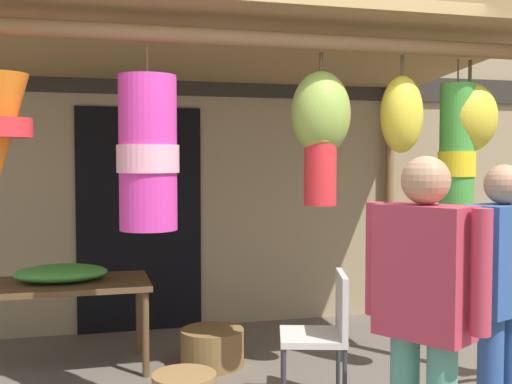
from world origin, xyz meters
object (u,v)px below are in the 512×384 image
at_px(customer_foreground, 502,286).
at_px(vendor_in_orange, 424,304).
at_px(folding_chair, 325,327).
at_px(flower_heap_on_table, 63,273).
at_px(wicker_basket_by_table, 212,348).
at_px(display_table, 55,292).

bearing_deg(customer_foreground, vendor_in_orange, -151.26).
bearing_deg(folding_chair, flower_heap_on_table, 144.14).
relative_size(flower_heap_on_table, customer_foreground, 0.44).
xyz_separation_m(wicker_basket_by_table, customer_foreground, (1.18, -1.76, 0.75)).
relative_size(display_table, wicker_basket_by_table, 2.85).
xyz_separation_m(flower_heap_on_table, folding_chair, (1.59, -1.15, -0.21)).
height_order(folding_chair, vendor_in_orange, vendor_in_orange).
bearing_deg(customer_foreground, wicker_basket_by_table, 123.93).
distance_m(vendor_in_orange, customer_foreground, 0.76).
bearing_deg(display_table, flower_heap_on_table, 24.86).
xyz_separation_m(display_table, wicker_basket_by_table, (1.12, -0.19, -0.45)).
bearing_deg(wicker_basket_by_table, customer_foreground, -56.07).
height_order(folding_chair, wicker_basket_by_table, folding_chair).
height_order(wicker_basket_by_table, customer_foreground, customer_foreground).
height_order(wicker_basket_by_table, vendor_in_orange, vendor_in_orange).
xyz_separation_m(folding_chair, customer_foreground, (0.66, -0.82, 0.38)).
bearing_deg(vendor_in_orange, display_table, 125.40).
height_order(display_table, customer_foreground, customer_foreground).
distance_m(display_table, wicker_basket_by_table, 1.22).
xyz_separation_m(folding_chair, vendor_in_orange, (-0.01, -1.19, 0.41)).
distance_m(wicker_basket_by_table, vendor_in_orange, 2.32).
xyz_separation_m(vendor_in_orange, customer_foreground, (0.66, 0.36, -0.03)).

